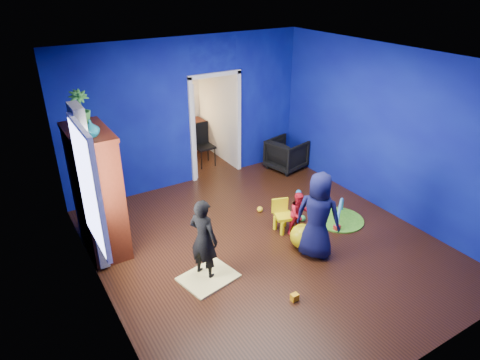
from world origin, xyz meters
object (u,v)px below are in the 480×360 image
tv_armoire (97,192)px  toddler_red (299,214)px  child_navy (318,216)px  hopper_ball (303,236)px  folding_chair (204,146)px  study_desk (186,136)px  kid_chair (284,217)px  child_black (204,239)px  armchair (286,154)px  play_mat (339,220)px  crt_tv (99,189)px  vase (91,128)px

tv_armoire → toddler_red: bearing=-24.4°
child_navy → hopper_ball: (-0.05, 0.25, -0.49)m
hopper_ball → folding_chair: folding_chair is taller
hopper_ball → study_desk: size_ratio=0.45×
kid_chair → folding_chair: folding_chair is taller
kid_chair → folding_chair: (0.10, 3.08, 0.21)m
child_black → study_desk: bearing=-48.2°
toddler_red → armchair: bearing=58.8°
child_black → play_mat: bearing=-114.2°
child_navy → play_mat: 1.33m
play_mat → child_black: bearing=-177.9°
crt_tv → tv_armoire: bearing=180.0°
vase → hopper_ball: (2.66, -1.34, -1.88)m
armchair → hopper_ball: bearing=134.7°
child_navy → play_mat: child_navy is taller
toddler_red → vase: bearing=162.1°
vase → study_desk: (2.80, 3.25, -1.70)m
armchair → kid_chair: (-1.55, -1.98, -0.09)m
child_navy → study_desk: bearing=-37.0°
toddler_red → hopper_ball: bearing=-117.3°
child_navy → folding_chair: (0.09, 3.88, -0.23)m
armchair → toddler_red: toddler_red is taller
play_mat → hopper_ball: bearing=-164.9°
tv_armoire → hopper_ball: bearing=-31.7°
child_navy → hopper_ball: size_ratio=3.47×
kid_chair → play_mat: size_ratio=0.58×
child_navy → hopper_ball: bearing=-24.7°
toddler_red → vase: (-2.85, 0.99, 1.70)m
armchair → child_black: child_black is taller
child_black → kid_chair: size_ratio=2.46×
hopper_ball → crt_tv: bearing=147.9°
kid_chair → armchair: bearing=70.1°
vase → hopper_ball: 3.52m
study_desk → folding_chair: (0.00, -0.96, 0.09)m
play_mat → folding_chair: bearing=105.5°
tv_armoire → folding_chair: (2.80, 1.99, -0.52)m
armchair → kid_chair: 2.52m
child_navy → folding_chair: child_navy is taller
child_black → hopper_ball: bearing=-122.9°
armchair → vase: bearing=92.4°
toddler_red → tv_armoire: size_ratio=0.38×
child_black → folding_chair: size_ratio=1.34×
vase → child_navy: bearing=-30.5°
vase → kid_chair: (2.70, -0.79, -1.83)m
vase → study_desk: size_ratio=0.27×
armchair → study_desk: bearing=21.8°
crt_tv → study_desk: crt_tv is taller
child_navy → toddler_red: size_ratio=1.83×
toddler_red → hopper_ball: toddler_red is taller
vase → play_mat: vase is taller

